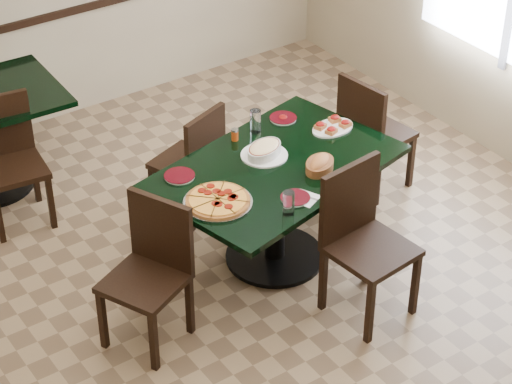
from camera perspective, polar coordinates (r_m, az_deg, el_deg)
floor at (r=6.57m, az=-0.19°, el=-5.36°), size 5.50×5.50×0.00m
main_table at (r=6.46m, az=1.13°, el=0.19°), size 1.74×1.33×0.75m
chair_far at (r=6.95m, az=-3.54°, el=1.97°), size 0.52×0.52×0.87m
chair_near at (r=6.12m, az=6.04°, el=-2.31°), size 0.51×0.51×1.00m
chair_right at (r=7.24m, az=6.53°, el=3.61°), size 0.49×0.49×0.93m
chair_left at (r=5.94m, az=-5.97°, el=-4.13°), size 0.58×0.58×0.93m
back_chair_near at (r=7.13m, az=-13.98°, el=2.13°), size 0.48×0.48×0.92m
pepperoni_pizza at (r=6.01m, az=-2.20°, el=-0.50°), size 0.42×0.42×0.04m
lasagna_casserole at (r=6.43m, az=0.47°, el=2.42°), size 0.32×0.31×0.09m
bread_basket at (r=6.31m, az=3.66°, el=1.58°), size 0.29×0.26×0.10m
bruschetta_platter at (r=6.75m, az=4.41°, el=3.79°), size 0.33×0.24×0.05m
side_plate_near at (r=6.05m, az=2.26°, el=-0.34°), size 0.18×0.18×0.02m
side_plate_far_r at (r=6.86m, az=1.56°, el=4.25°), size 0.19×0.19×0.03m
side_plate_far_l at (r=6.26m, az=-4.40°, el=0.92°), size 0.20×0.20×0.02m
napkin_setting at (r=6.06m, az=2.82°, el=-0.36°), size 0.20×0.20×0.01m
water_glass_a at (r=6.68m, az=-0.03°, el=4.08°), size 0.07×0.07×0.16m
water_glass_b at (r=5.89m, az=1.88°, el=-0.63°), size 0.07×0.07×0.15m
pepper_shaker at (r=6.60m, az=-1.22°, el=3.31°), size 0.05×0.05×0.08m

